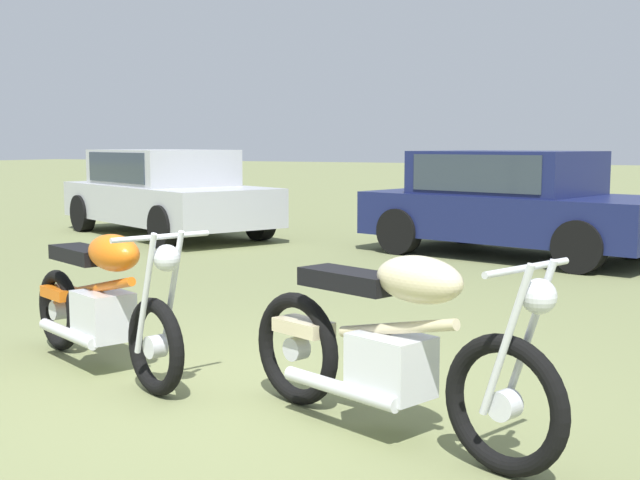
{
  "coord_description": "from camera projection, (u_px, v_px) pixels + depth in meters",
  "views": [
    {
      "loc": [
        2.69,
        -3.98,
        1.52
      ],
      "look_at": [
        -0.22,
        1.8,
        0.77
      ],
      "focal_mm": 46.24,
      "sensor_mm": 36.0,
      "label": 1
    }
  ],
  "objects": [
    {
      "name": "ground_plane",
      "position": [
        218.0,
        401.0,
        4.91
      ],
      "size": [
        120.0,
        120.0,
        0.0
      ],
      "primitive_type": "plane",
      "color": "olive"
    },
    {
      "name": "car_navy",
      "position": [
        511.0,
        198.0,
        11.19
      ],
      "size": [
        4.36,
        2.82,
        1.43
      ],
      "rotation": [
        0.0,
        0.0,
        -0.26
      ],
      "color": "#161E4C",
      "rests_on": "ground"
    },
    {
      "name": "motorcycle_cream",
      "position": [
        391.0,
        345.0,
        4.26
      ],
      "size": [
        2.01,
        1.0,
        1.02
      ],
      "rotation": [
        0.0,
        0.0,
        -0.35
      ],
      "color": "black",
      "rests_on": "ground"
    },
    {
      "name": "motorcycle_orange",
      "position": [
        103.0,
        301.0,
        5.5
      ],
      "size": [
        1.92,
        1.07,
        1.02
      ],
      "rotation": [
        0.0,
        0.0,
        -0.4
      ],
      "color": "black",
      "rests_on": "ground"
    },
    {
      "name": "car_silver",
      "position": [
        165.0,
        188.0,
        13.75
      ],
      "size": [
        4.78,
        3.53,
        1.43
      ],
      "rotation": [
        0.0,
        0.0,
        -0.44
      ],
      "color": "#B2B5BA",
      "rests_on": "ground"
    }
  ]
}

